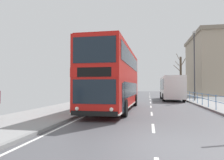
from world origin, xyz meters
TOP-DOWN VIEW (x-y plane):
  - ground at (-0.72, -0.00)m, footprint 15.80×140.00m
  - double_decker_bus_main at (-2.69, 8.98)m, footprint 2.91×11.31m
  - background_bus_far_lane at (2.71, 21.95)m, footprint 2.63×9.45m
  - pedestrian_railing_far_kerb at (4.45, 11.11)m, footprint 0.05×27.06m
  - street_lamp_far_side at (5.09, 19.26)m, footprint 0.28×0.60m
  - bare_tree_far_01 at (5.22, 30.84)m, footprint 2.16×2.36m

SIDE VIEW (x-z plane):
  - ground at x=-0.72m, z-range -0.06..0.14m
  - pedestrian_railing_far_kerb at x=4.45m, z-range 0.32..1.36m
  - background_bus_far_lane at x=2.71m, z-range 0.14..3.15m
  - double_decker_bus_main at x=-2.69m, z-range 0.11..4.64m
  - bare_tree_far_01 at x=5.22m, z-range 0.07..7.16m
  - street_lamp_far_side at x=5.09m, z-range 0.76..8.84m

